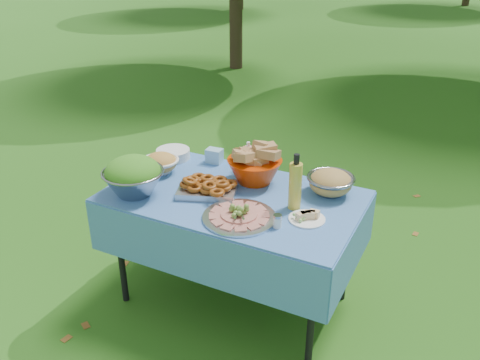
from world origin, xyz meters
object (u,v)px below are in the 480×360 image
Objects in this scene: bread_bowl at (255,165)px; oil_bottle at (295,182)px; pasta_bowl_steel at (331,182)px; salad_bowl at (133,176)px; plate_stack at (173,154)px; picnic_table at (234,250)px; charcuterie_platter at (239,211)px.

oil_bottle is at bearing -30.65° from bread_bowl.
pasta_bowl_steel is 0.30m from oil_bottle.
salad_bowl is 1.57× the size of plate_stack.
pasta_bowl_steel reaches higher than picnic_table.
picnic_table is at bearing 124.10° from charcuterie_platter.
bread_bowl is at bearing 104.97° from charcuterie_platter.
salad_bowl is at bearing -140.23° from bread_bowl.
picnic_table is 3.68× the size of charcuterie_platter.
plate_stack reaches higher than picnic_table.
picnic_table is 0.79m from plate_stack.
bread_bowl reaches higher than pasta_bowl_steel.
oil_bottle reaches higher than picnic_table.
pasta_bowl_steel is at bearing 27.04° from salad_bowl.
bread_bowl is 0.46m from charcuterie_platter.
plate_stack is at bearing 164.46° from oil_bottle.
bread_bowl is 0.84× the size of charcuterie_platter.
charcuterie_platter is at bearing -132.51° from oil_bottle.
picnic_table is 0.72m from pasta_bowl_steel.
bread_bowl is 1.22× the size of pasta_bowl_steel.
pasta_bowl_steel is (0.46, 0.06, -0.04)m from bread_bowl.
plate_stack is at bearing 173.62° from bread_bowl.
charcuterie_platter is (-0.34, -0.50, -0.03)m from pasta_bowl_steel.
oil_bottle reaches higher than plate_stack.
picnic_table is 4.36× the size of bread_bowl.
oil_bottle reaches higher than bread_bowl.
oil_bottle is at bearing -115.65° from pasta_bowl_steel.
bread_bowl is at bearing 39.77° from salad_bowl.
plate_stack is 0.91m from charcuterie_platter.
bread_bowl reaches higher than picnic_table.
salad_bowl reaches higher than charcuterie_platter.
bread_bowl reaches higher than plate_stack.
pasta_bowl_steel is 0.60m from charcuterie_platter.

